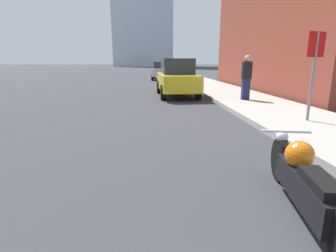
{
  "coord_description": "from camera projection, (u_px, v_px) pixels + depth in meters",
  "views": [
    {
      "loc": [
        0.85,
        2.06,
        1.62
      ],
      "look_at": [
        1.19,
        6.54,
        0.52
      ],
      "focal_mm": 28.0,
      "sensor_mm": 36.0,
      "label": 1
    }
  ],
  "objects": [
    {
      "name": "sidewalk",
      "position": [
        177.0,
        73.0,
        37.42
      ],
      "size": [
        2.87,
        240.0,
        0.15
      ],
      "color": "#9E998E",
      "rests_on": "ground_plane"
    },
    {
      "name": "brick_storefront",
      "position": [
        324.0,
        34.0,
        14.64
      ],
      "size": [
        8.28,
        13.7,
        6.29
      ],
      "color": "brown",
      "rests_on": "ground_plane"
    },
    {
      "name": "pedestrian",
      "position": [
        246.0,
        77.0,
        10.31
      ],
      "size": [
        0.36,
        0.24,
        1.73
      ],
      "color": "#1E2347",
      "rests_on": "sidewalk"
    },
    {
      "name": "parked_car_yellow",
      "position": [
        177.0,
        78.0,
        12.58
      ],
      "size": [
        1.85,
        4.21,
        1.77
      ],
      "rotation": [
        0.0,
        0.0,
        0.03
      ],
      "color": "gold",
      "rests_on": "ground_plane"
    },
    {
      "name": "stop_sign",
      "position": [
        315.0,
        61.0,
        6.42
      ],
      "size": [
        0.57,
        0.26,
        2.18
      ],
      "color": "slate",
      "rests_on": "sidewalk"
    },
    {
      "name": "parked_car_silver",
      "position": [
        163.0,
        71.0,
        24.62
      ],
      "size": [
        2.25,
        4.21,
        1.64
      ],
      "rotation": [
        0.0,
        0.0,
        -0.09
      ],
      "color": "#BCBCC1",
      "rests_on": "ground_plane"
    },
    {
      "name": "motorcycle",
      "position": [
        305.0,
        182.0,
        2.79
      ],
      "size": [
        0.73,
        2.35,
        0.75
      ],
      "rotation": [
        0.0,
        0.0,
        -0.19
      ],
      "color": "black",
      "rests_on": "ground_plane"
    }
  ]
}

